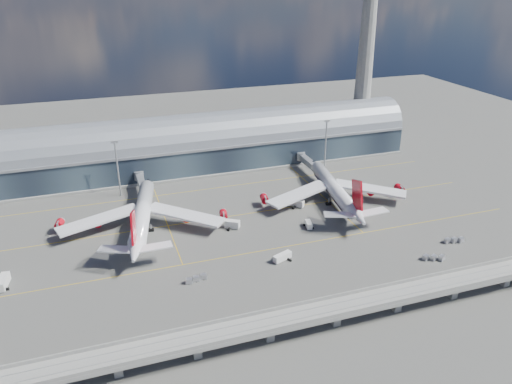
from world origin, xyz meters
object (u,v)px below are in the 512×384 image
object	(u,v)px
floodlight_mast_left	(118,167)
service_truck_2	(282,257)
cargo_train_2	(454,240)
control_tower	(366,53)
service_truck_1	(232,224)
floodlight_mast_right	(326,144)
cargo_train_1	(434,258)
airliner_left	(142,216)
service_truck_5	(296,203)
service_truck_0	(3,282)
service_truck_3	(309,225)
cargo_train_0	(196,279)
airliner_right	(335,190)
service_truck_4	(327,178)

from	to	relation	value
floodlight_mast_left	service_truck_2	distance (m)	88.64
floodlight_mast_left	cargo_train_2	distance (m)	140.23
control_tower	cargo_train_2	world-z (taller)	control_tower
service_truck_1	floodlight_mast_right	bearing A→B (deg)	-21.63
control_tower	cargo_train_1	size ratio (longest dim) A/B	13.02
cargo_train_2	service_truck_1	bearing A→B (deg)	50.62
airliner_left	service_truck_5	bearing A→B (deg)	11.42
airliner_left	service_truck_0	distance (m)	52.86
service_truck_0	floodlight_mast_left	bearing A→B (deg)	63.44
service_truck_0	service_truck_2	distance (m)	90.73
control_tower	floodlight_mast_left	size ratio (longest dim) A/B	4.01
floodlight_mast_left	service_truck_0	distance (m)	73.30
service_truck_3	floodlight_mast_left	bearing A→B (deg)	152.56
service_truck_1	cargo_train_1	size ratio (longest dim) A/B	0.78
cargo_train_2	floodlight_mast_left	bearing A→B (deg)	41.09
service_truck_5	cargo_train_0	distance (m)	66.46
cargo_train_1	cargo_train_2	bearing A→B (deg)	-84.72
floodlight_mast_right	airliner_right	bearing A→B (deg)	-109.58
airliner_right	airliner_left	bearing A→B (deg)	-172.18
floodlight_mast_right	service_truck_0	size ratio (longest dim) A/B	3.19
control_tower	cargo_train_1	bearing A→B (deg)	-107.36
control_tower	service_truck_2	xyz separation A→B (m)	(-86.73, -101.32, -50.28)
airliner_left	airliner_right	world-z (taller)	airliner_right
service_truck_4	floodlight_mast_right	bearing A→B (deg)	71.39
service_truck_0	service_truck_4	world-z (taller)	service_truck_0
airliner_left	airliner_right	xyz separation A→B (m)	(81.62, -1.23, -0.48)
service_truck_1	service_truck_4	size ratio (longest dim) A/B	1.15
service_truck_3	service_truck_5	size ratio (longest dim) A/B	0.84
service_truck_3	service_truck_4	world-z (taller)	service_truck_4
service_truck_4	cargo_train_2	xyz separation A→B (m)	(18.61, -67.60, -0.63)
service_truck_5	cargo_train_2	world-z (taller)	service_truck_5
service_truck_2	control_tower	bearing A→B (deg)	-62.22
floodlight_mast_left	cargo_train_2	xyz separation A→B (m)	(112.87, -82.23, -12.72)
service_truck_4	cargo_train_1	bearing A→B (deg)	-84.28
airliner_right	service_truck_5	distance (m)	17.88
airliner_left	cargo_train_0	xyz separation A→B (m)	(11.84, -40.94, -5.15)
service_truck_1	service_truck_4	xyz separation A→B (m)	(55.75, 30.46, -0.11)
service_truck_1	cargo_train_1	bearing A→B (deg)	-94.95
cargo_train_1	service_truck_2	bearing A→B (deg)	48.66
airliner_left	service_truck_1	bearing A→B (deg)	-5.28
cargo_train_0	control_tower	bearing A→B (deg)	-36.60
floodlight_mast_left	cargo_train_2	world-z (taller)	floodlight_mast_left
service_truck_3	service_truck_0	bearing A→B (deg)	-165.71
cargo_train_0	cargo_train_1	xyz separation A→B (m)	(80.82, -14.00, 0.04)
control_tower	floodlight_mast_right	world-z (taller)	control_tower
floodlight_mast_right	service_truck_4	distance (m)	19.83
service_truck_2	service_truck_3	world-z (taller)	service_truck_2
airliner_left	service_truck_5	xyz separation A→B (m)	(64.22, -0.05, -4.41)
airliner_right	service_truck_4	world-z (taller)	airliner_right
floodlight_mast_left	service_truck_3	world-z (taller)	floodlight_mast_left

